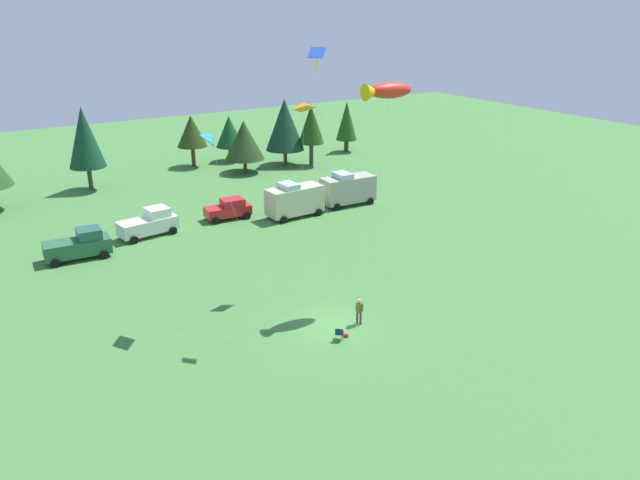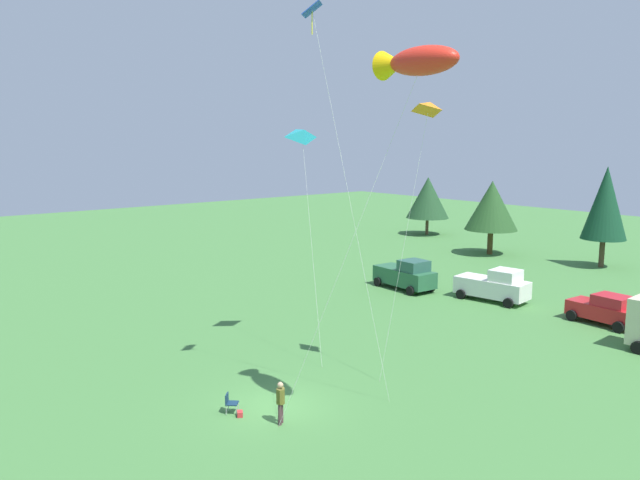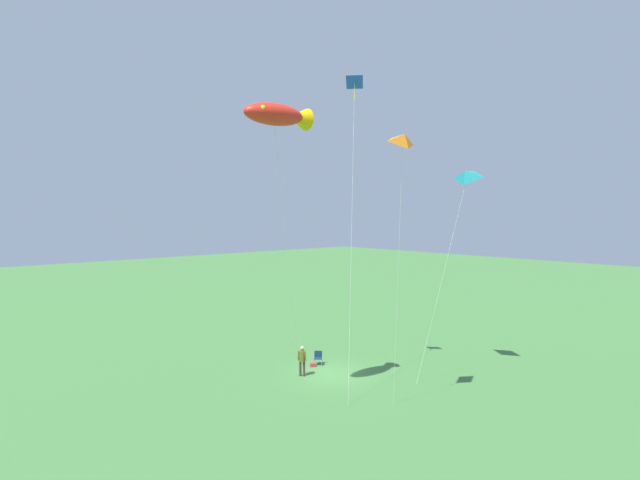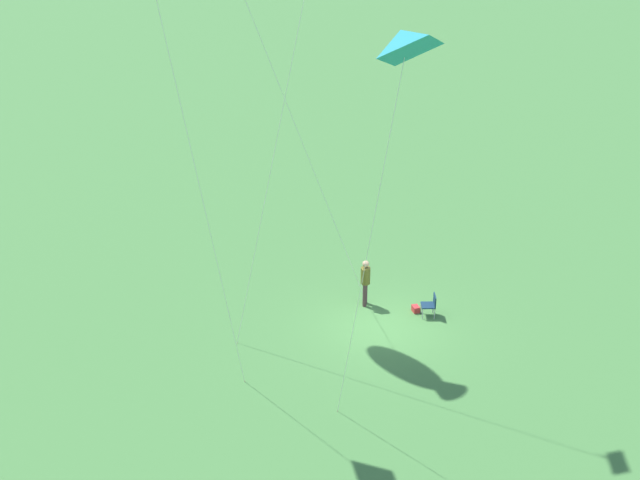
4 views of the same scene
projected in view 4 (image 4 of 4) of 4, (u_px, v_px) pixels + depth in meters
name	position (u px, v px, depth m)	size (l,w,h in m)	color
ground_plane	(381.00, 327.00, 30.34)	(160.00, 160.00, 0.00)	#42783B
person_kite_flyer	(365.00, 279.00, 31.32)	(0.47, 0.52, 1.74)	#4D3236
folding_chair	(431.00, 304.00, 30.82)	(0.68, 0.68, 0.82)	#132C44
backpack_on_grass	(416.00, 309.00, 31.25)	(0.32, 0.22, 0.22)	red
kite_delta_teal	(400.00, 43.00, 18.69)	(3.32, 1.86, 11.91)	teal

